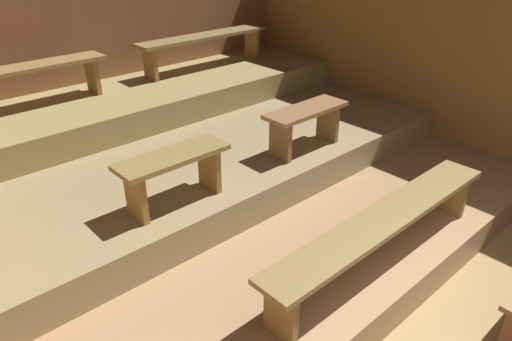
# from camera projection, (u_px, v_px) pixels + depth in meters

# --- Properties ---
(ground) EXTENTS (6.06, 6.29, 0.08)m
(ground) POSITION_uv_depth(u_px,v_px,m) (262.00, 241.00, 4.33)
(ground) COLOR #997849
(wall_back) EXTENTS (6.06, 0.06, 2.51)m
(wall_back) POSITION_uv_depth(u_px,v_px,m) (102.00, 48.00, 5.55)
(wall_back) COLOR brown
(wall_back) RESTS_ON ground
(wall_right) EXTENTS (0.06, 6.29, 2.51)m
(wall_right) POSITION_uv_depth(u_px,v_px,m) (435.00, 53.00, 5.32)
(wall_right) COLOR olive
(wall_right) RESTS_ON ground
(platform_lower) EXTENTS (5.26, 4.18, 0.30)m
(platform_lower) POSITION_uv_depth(u_px,v_px,m) (217.00, 197.00, 4.67)
(platform_lower) COLOR #A37954
(platform_lower) RESTS_ON ground
(platform_middle) EXTENTS (5.26, 2.88, 0.30)m
(platform_middle) POSITION_uv_depth(u_px,v_px,m) (178.00, 149.00, 4.96)
(platform_middle) COLOR #907D55
(platform_middle) RESTS_ON platform_lower
(platform_upper) EXTENTS (5.26, 1.28, 0.30)m
(platform_upper) POSITION_uv_depth(u_px,v_px,m) (136.00, 103.00, 5.35)
(platform_upper) COLOR #93824E
(platform_upper) RESTS_ON platform_middle
(bench_lower_center) EXTENTS (2.32, 0.31, 0.42)m
(bench_lower_center) POSITION_uv_depth(u_px,v_px,m) (384.00, 224.00, 3.37)
(bench_lower_center) COLOR olive
(bench_lower_center) RESTS_ON platform_lower
(bench_middle_left) EXTENTS (0.88, 0.31, 0.42)m
(bench_middle_left) POSITION_uv_depth(u_px,v_px,m) (174.00, 168.00, 3.58)
(bench_middle_left) COLOR olive
(bench_middle_left) RESTS_ON platform_middle
(bench_middle_right) EXTENTS (0.88, 0.31, 0.42)m
(bench_middle_right) POSITION_uv_depth(u_px,v_px,m) (306.00, 120.00, 4.47)
(bench_middle_right) COLOR #906441
(bench_middle_right) RESTS_ON platform_middle
(bench_upper_left) EXTENTS (1.85, 0.31, 0.42)m
(bench_upper_left) POSITION_uv_depth(u_px,v_px,m) (12.00, 77.00, 4.57)
(bench_upper_left) COLOR olive
(bench_upper_left) RESTS_ON platform_upper
(bench_upper_right) EXTENTS (1.85, 0.31, 0.42)m
(bench_upper_right) POSITION_uv_depth(u_px,v_px,m) (205.00, 41.00, 5.96)
(bench_upper_right) COLOR olive
(bench_upper_right) RESTS_ON platform_upper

